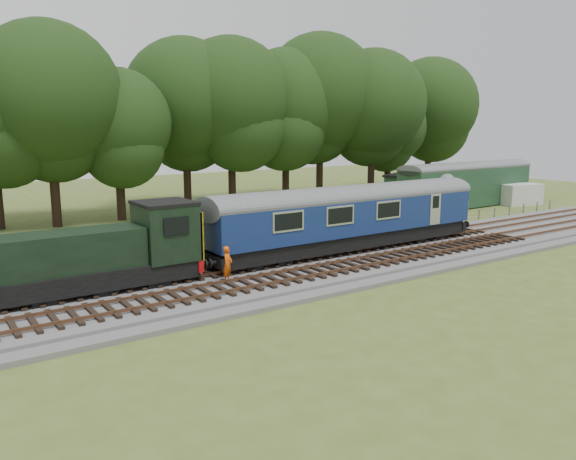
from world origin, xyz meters
TOP-DOWN VIEW (x-y plane):
  - ground at (0.00, 0.00)m, footprint 120.00×120.00m
  - ballast at (0.00, 0.00)m, footprint 70.00×7.00m
  - track_north at (0.00, 1.40)m, footprint 67.20×2.40m
  - track_south at (0.00, -1.60)m, footprint 67.20×2.40m
  - fence at (0.00, 4.50)m, footprint 64.00×0.12m
  - tree_line at (0.00, 22.00)m, footprint 70.00×8.00m
  - dmu_railcar at (5.73, 1.40)m, footprint 18.05×2.86m
  - shunter_loco at (-8.20, 1.40)m, footprint 8.91×2.60m
  - worker at (-3.30, -0.59)m, footprint 0.74×0.70m
  - parked_coach at (28.20, 10.59)m, footprint 16.24×3.27m
  - shed at (24.43, 14.63)m, footprint 4.71×4.71m
  - caravan at (33.66, 8.57)m, footprint 4.39×2.69m

SIDE VIEW (x-z plane):
  - ground at x=0.00m, z-range 0.00..0.00m
  - fence at x=0.00m, z-range -0.50..0.50m
  - tree_line at x=0.00m, z-range -9.00..9.00m
  - ballast at x=0.00m, z-range 0.00..0.35m
  - track_north at x=0.00m, z-range 0.31..0.52m
  - track_south at x=0.00m, z-range 0.31..0.52m
  - caravan at x=33.66m, z-range 0.00..2.01m
  - worker at x=-3.30m, z-range 0.35..2.04m
  - shed at x=24.43m, z-range 0.02..2.96m
  - shunter_loco at x=-8.20m, z-range 0.29..3.66m
  - parked_coach at x=28.20m, z-range 0.25..4.39m
  - dmu_railcar at x=5.73m, z-range 0.67..4.54m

